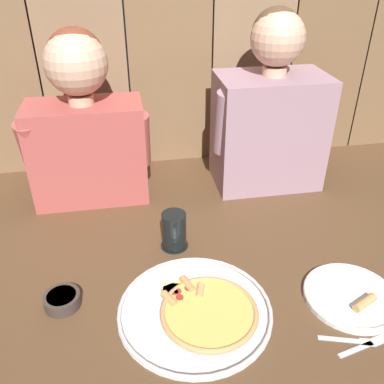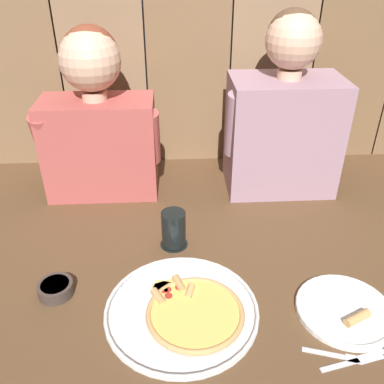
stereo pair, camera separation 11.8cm
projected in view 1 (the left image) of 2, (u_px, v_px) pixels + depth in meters
The scene contains 9 objects.
ground_plane at pixel (204, 263), 1.19m from camera, with size 3.20×3.20×0.00m, color brown.
pizza_tray at pixel (199, 310), 1.03m from camera, with size 0.38×0.38×0.03m.
dinner_plate at pixel (351, 296), 1.07m from camera, with size 0.24×0.24×0.03m.
drinking_glass at pixel (174, 231), 1.23m from camera, with size 0.08×0.08×0.11m.
dipping_bowl at pixel (62, 300), 1.05m from camera, with size 0.09×0.09×0.03m.
table_fork at pixel (350, 340), 0.96m from camera, with size 0.13×0.05×0.01m.
table_knife at pixel (367, 345), 0.95m from camera, with size 0.15×0.05×0.01m.
diner_left at pixel (85, 124), 1.36m from camera, with size 0.42×0.21×0.57m.
diner_right at pixel (270, 113), 1.45m from camera, with size 0.41×0.23×0.62m.
Camera 1 is at (-0.19, -0.89, 0.80)m, focal length 38.96 mm.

